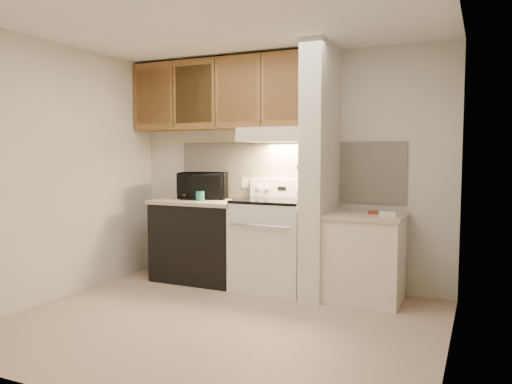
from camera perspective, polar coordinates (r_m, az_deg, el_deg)
The scene contains 50 objects.
floor at distance 4.38m, azimuth -4.10°, elevation -14.64°, with size 3.60×3.60×0.00m, color tan.
ceiling at distance 4.27m, azimuth -4.30°, elevation 18.91°, with size 3.60×3.60×0.00m, color white.
wall_back at distance 5.50m, azimuth 3.36°, elevation 2.56°, with size 3.60×0.02×2.50m, color beige.
wall_left at distance 5.25m, azimuth -21.68°, elevation 2.16°, with size 0.02×3.00×2.50m, color beige.
wall_right at distance 3.64m, azimuth 21.51°, elevation 1.27°, with size 0.02×3.00×2.50m, color beige.
backsplash at distance 5.49m, azimuth 3.32°, elevation 2.40°, with size 2.60×0.02×0.63m, color beige.
range_body at distance 5.27m, azimuth 1.95°, elevation -6.17°, with size 0.76×0.65×0.92m, color silver.
oven_window at distance 4.98m, azimuth 0.54°, elevation -6.33°, with size 0.50×0.01×0.30m, color black.
oven_handle at distance 4.91m, azimuth 0.36°, elevation -3.88°, with size 0.02×0.02×0.65m, color silver.
cooktop at distance 5.21m, azimuth 1.97°, elevation -1.02°, with size 0.74×0.64×0.03m, color black.
range_backguard at distance 5.46m, azimuth 3.12°, elevation 0.44°, with size 0.76×0.08×0.20m, color silver.
range_display at distance 5.42m, azimuth 2.96°, elevation 0.41°, with size 0.10×0.01×0.04m, color black.
range_knob_left_outer at distance 5.53m, azimuth 0.25°, elevation 0.50°, with size 0.05×0.05×0.02m, color silver.
range_knob_left_inner at distance 5.49m, azimuth 1.20°, elevation 0.47°, with size 0.05×0.05×0.02m, color silver.
range_knob_right_inner at distance 5.35m, azimuth 4.74°, elevation 0.35°, with size 0.05×0.05×0.02m, color silver.
range_knob_right_outer at distance 5.32m, azimuth 5.75°, elevation 0.32°, with size 0.05×0.05×0.02m, color silver.
dishwasher_front at distance 5.68m, azimuth -6.27°, elevation -5.68°, with size 1.00×0.63×0.87m, color black.
left_countertop at distance 5.61m, azimuth -6.31°, elevation -1.10°, with size 1.04×0.67×0.04m, color #BBAD8F.
spoon_rest at distance 5.60m, azimuth -1.74°, elevation -0.82°, with size 0.21×0.07×0.01m, color black.
teal_jar at distance 5.50m, azimuth -6.41°, elevation -0.46°, with size 0.10×0.10×0.11m, color #1F6A63.
outlet at distance 5.68m, azimuth -1.25°, elevation 1.11°, with size 0.08×0.01×0.12m, color beige.
microwave at distance 5.75m, azimuth -6.03°, elevation 0.74°, with size 0.55×0.37×0.30m, color black.
partition_pillar at distance 5.01m, azimuth 7.35°, elevation 2.34°, with size 0.22×0.70×2.50m, color beige.
pillar_trim at distance 5.04m, azimuth 6.10°, elevation 2.93°, with size 0.01×0.70×0.04m, color brown.
knife_strip at distance 4.99m, azimuth 5.85°, elevation 3.15°, with size 0.02×0.42×0.04m, color black.
knife_blade_a at distance 4.85m, azimuth 5.11°, elevation 1.94°, with size 0.01×0.04×0.16m, color silver.
knife_handle_a at distance 4.83m, azimuth 5.05°, elevation 3.71°, with size 0.02×0.02×0.10m, color black.
knife_blade_b at distance 4.93m, azimuth 5.43°, elevation 1.86°, with size 0.01×0.04×0.18m, color silver.
knife_handle_b at distance 4.93m, azimuth 5.45°, elevation 3.72°, with size 0.02×0.02×0.10m, color black.
knife_blade_c at distance 5.00m, azimuth 5.71°, elevation 1.78°, with size 0.01×0.04×0.20m, color silver.
knife_handle_c at distance 4.99m, azimuth 5.68°, elevation 3.73°, with size 0.02×0.02×0.10m, color black.
knife_blade_d at distance 5.07m, azimuth 6.00°, elevation 2.04°, with size 0.01×0.04×0.16m, color silver.
knife_handle_d at distance 5.06m, azimuth 5.99°, elevation 3.73°, with size 0.02×0.02×0.10m, color black.
knife_blade_e at distance 5.16m, azimuth 6.31°, elevation 1.97°, with size 0.01×0.04×0.18m, color silver.
knife_handle_e at distance 5.15m, azimuth 6.32°, elevation 3.74°, with size 0.02×0.02×0.10m, color black.
oven_mitt at distance 5.21m, azimuth 6.52°, elevation 1.71°, with size 0.03×0.09×0.22m, color slate.
right_cab_base at distance 4.99m, azimuth 12.34°, elevation -7.52°, with size 0.70×0.60×0.81m, color beige.
right_countertop at distance 4.92m, azimuth 12.43°, elevation -2.67°, with size 0.74×0.64×0.04m, color #BBAD8F.
red_folder at distance 5.00m, azimuth 13.80°, elevation -2.31°, with size 0.20×0.27×0.01m, color #A5341C.
white_box at distance 4.78m, azimuth 14.76°, elevation -2.45°, with size 0.15×0.10×0.04m, color white.
range_hood at distance 5.30m, azimuth 2.51°, elevation 6.54°, with size 0.78×0.44×0.15m, color beige.
hood_lip at distance 5.10m, azimuth 1.62°, elevation 6.12°, with size 0.78×0.04×0.06m, color beige.
upper_cabinets at distance 5.67m, azimuth -3.89°, elevation 11.07°, with size 2.18×0.33×0.77m, color brown.
cab_door_a at distance 5.97m, azimuth -11.67°, elevation 10.65°, with size 0.46×0.01×0.63m, color brown.
cab_gap_a at distance 5.81m, azimuth -9.47°, elevation 10.85°, with size 0.01×0.01×0.73m, color black.
cab_door_b at distance 5.67m, azimuth -7.14°, elevation 11.04°, with size 0.46×0.01×0.63m, color brown.
cab_gap_b at distance 5.53m, azimuth -4.70°, elevation 11.23°, with size 0.01×0.01×0.73m, color black.
cab_door_c at distance 5.40m, azimuth -2.13°, elevation 11.40°, with size 0.46×0.01×0.63m, color brown.
cab_gap_c at distance 5.29m, azimuth 0.56°, elevation 11.56°, with size 0.01×0.01×0.73m, color black.
cab_door_d at distance 5.18m, azimuth 3.37°, elevation 11.69°, with size 0.46×0.01×0.63m, color brown.
Camera 1 is at (2.00, -3.63, 1.43)m, focal length 35.00 mm.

